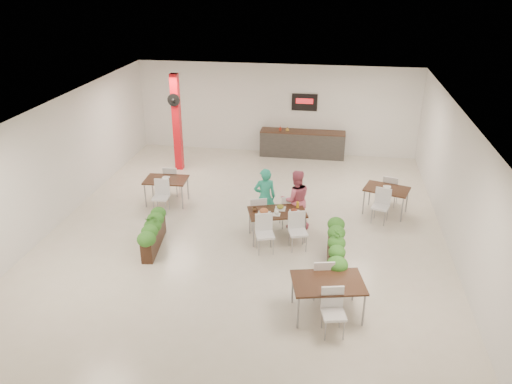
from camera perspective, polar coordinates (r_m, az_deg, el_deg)
ground at (r=13.12m, az=-0.93°, el=-4.11°), size 12.00×12.00×0.00m
room_shell at (r=12.29m, az=-1.00°, el=4.14°), size 10.10×12.10×3.22m
red_column at (r=16.60m, az=-9.04°, el=7.95°), size 0.40×0.41×3.20m
service_counter at (r=17.99m, az=5.31°, el=5.58°), size 3.00×0.64×2.20m
main_table at (r=12.36m, az=2.38°, el=-2.71°), size 1.65×1.91×0.92m
diner_man at (r=12.91m, az=1.02°, el=-0.62°), size 0.67×0.54×1.60m
diner_woman at (r=12.84m, az=4.55°, el=-0.86°), size 0.92×0.81×1.60m
planter_left at (r=12.29m, az=-11.69°, el=-4.21°), size 0.56×1.68×0.87m
planter_right at (r=11.15m, az=9.11°, el=-6.99°), size 0.44×2.10×1.10m
side_table_a at (r=14.43m, az=-10.22°, el=1.02°), size 1.23×1.64×0.92m
side_table_b at (r=14.07m, az=14.68°, el=-0.05°), size 1.34×1.67×0.92m
side_table_c at (r=9.86m, az=8.21°, el=-10.64°), size 1.53×1.67×0.92m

